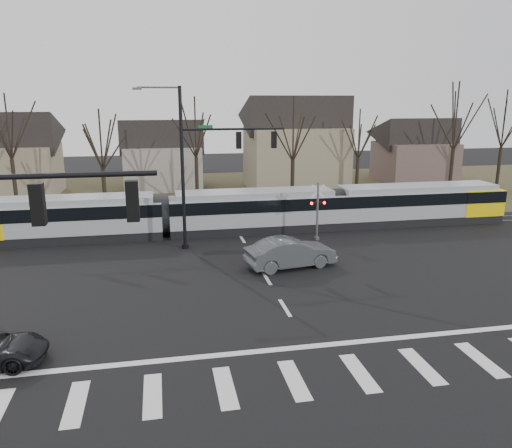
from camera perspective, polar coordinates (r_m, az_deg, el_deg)
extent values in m
plane|color=black|center=(21.76, 4.65, -11.61)|extent=(140.00, 140.00, 0.00)
cube|color=#38331E|center=(52.00, -4.89, 3.60)|extent=(140.00, 28.00, 0.01)
cube|color=silver|center=(17.82, -19.90, -18.73)|extent=(0.60, 2.60, 0.01)
cube|color=silver|center=(17.59, -11.74, -18.61)|extent=(0.60, 2.60, 0.01)
cube|color=silver|center=(17.68, -3.53, -18.13)|extent=(0.60, 2.60, 0.01)
cube|color=silver|center=(18.08, 4.39, -17.33)|extent=(0.60, 2.60, 0.01)
cube|color=silver|center=(18.79, 11.76, -16.30)|extent=(0.60, 2.60, 0.01)
cube|color=silver|center=(19.77, 18.42, -15.14)|extent=(0.60, 2.60, 0.01)
cube|color=silver|center=(20.98, 24.32, -13.93)|extent=(0.60, 2.60, 0.01)
cube|color=silver|center=(20.22, 6.06, -13.75)|extent=(28.00, 0.35, 0.01)
cube|color=silver|center=(23.51, 3.33, -9.54)|extent=(0.18, 2.00, 0.01)
cube|color=silver|center=(27.12, 1.23, -6.23)|extent=(0.18, 2.00, 0.01)
cube|color=silver|center=(30.83, -0.36, -3.69)|extent=(0.18, 2.00, 0.01)
cube|color=silver|center=(34.60, -1.59, -1.71)|extent=(0.18, 2.00, 0.01)
cube|color=silver|center=(38.42, -2.58, -0.11)|extent=(0.18, 2.00, 0.01)
cube|color=silver|center=(42.27, -3.39, 1.19)|extent=(0.18, 2.00, 0.01)
cube|color=silver|center=(46.14, -4.06, 2.28)|extent=(0.18, 2.00, 0.01)
cube|color=silver|center=(50.04, -4.63, 3.20)|extent=(0.18, 2.00, 0.01)
cube|color=#59595E|center=(35.64, -1.89, -1.20)|extent=(90.00, 0.12, 0.06)
cube|color=#59595E|center=(36.97, -2.23, -0.64)|extent=(90.00, 0.12, 0.06)
cube|color=gray|center=(36.34, -21.28, 0.52)|extent=(13.34, 2.87, 3.00)
cube|color=black|center=(36.21, -21.36, 1.45)|extent=(13.36, 2.91, 0.87)
cube|color=gray|center=(36.36, -0.15, 1.50)|extent=(12.31, 2.87, 3.00)
cube|color=black|center=(36.23, -0.15, 2.44)|extent=(12.33, 2.91, 0.87)
cube|color=gray|center=(40.73, 17.87, 2.19)|extent=(13.34, 2.87, 3.00)
cube|color=black|center=(40.62, 17.94, 3.02)|extent=(13.36, 2.91, 0.87)
cube|color=yellow|center=(43.35, 23.72, 2.48)|extent=(3.28, 2.93, 2.00)
imported|color=#46494C|center=(28.71, 3.97, -3.30)|extent=(3.63, 5.85, 1.72)
cylinder|color=black|center=(13.39, -25.33, 4.92)|extent=(6.50, 0.14, 0.14)
cube|color=black|center=(13.42, -23.67, 2.07)|extent=(0.32, 0.32, 1.05)
sphere|color=#FF0C07|center=(13.36, -23.81, 3.45)|extent=(0.22, 0.22, 0.22)
cube|color=black|center=(13.11, -13.93, 2.58)|extent=(0.32, 0.32, 1.05)
sphere|color=#FF0C07|center=(13.05, -14.02, 4.00)|extent=(0.22, 0.22, 0.22)
cylinder|color=black|center=(31.67, -8.39, 6.10)|extent=(0.22, 0.22, 10.20)
cylinder|color=black|center=(32.72, -8.09, -2.52)|extent=(0.44, 0.44, 0.30)
cylinder|color=black|center=(31.75, -2.59, 10.79)|extent=(6.50, 0.14, 0.14)
cube|color=#0C5926|center=(31.53, -5.80, 10.98)|extent=(0.90, 0.03, 0.22)
cube|color=black|center=(31.84, -1.99, 9.54)|extent=(0.32, 0.32, 1.05)
sphere|color=#FF0C07|center=(31.82, -1.99, 10.13)|extent=(0.22, 0.22, 0.22)
cube|color=black|center=(32.28, 2.06, 9.60)|extent=(0.32, 0.32, 1.05)
sphere|color=#FF0C07|center=(32.26, 2.06, 10.19)|extent=(0.22, 0.22, 0.22)
cube|color=#59595B|center=(31.37, -13.45, 14.81)|extent=(0.55, 0.22, 0.14)
cylinder|color=#59595B|center=(34.14, 7.03, 1.43)|extent=(0.14, 0.14, 4.00)
cylinder|color=#59595B|center=(34.60, 6.94, -1.64)|extent=(0.36, 0.36, 0.20)
cube|color=silver|center=(33.86, 7.10, 3.74)|extent=(0.95, 0.04, 0.95)
cube|color=silver|center=(33.86, 7.10, 3.74)|extent=(0.95, 0.04, 0.95)
cube|color=black|center=(34.02, 7.06, 2.41)|extent=(1.00, 0.10, 0.12)
sphere|color=#FF0C07|center=(33.81, 6.37, 2.36)|extent=(0.18, 0.18, 0.18)
sphere|color=#FF0C07|center=(34.08, 7.82, 2.41)|extent=(0.18, 0.18, 0.18)
cube|color=#7E735B|center=(55.25, -26.37, 5.43)|extent=(9.00, 8.00, 5.00)
cube|color=gray|center=(55.31, -10.58, 6.40)|extent=(8.00, 7.00, 4.50)
cube|color=#7E735B|center=(54.17, 4.51, 7.51)|extent=(10.00, 8.00, 6.50)
cube|color=brown|center=(61.79, 17.60, 6.77)|extent=(8.00, 7.00, 4.50)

